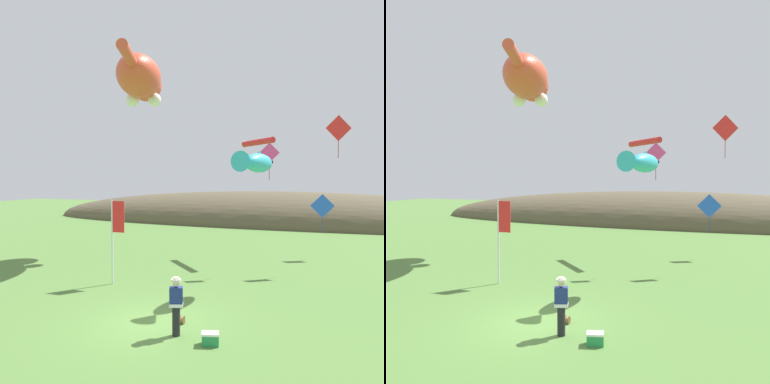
# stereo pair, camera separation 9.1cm
# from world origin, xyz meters

# --- Properties ---
(ground_plane) EXTENTS (120.00, 120.00, 0.00)m
(ground_plane) POSITION_xyz_m (0.00, 0.00, 0.00)
(ground_plane) COLOR #517A38
(distant_hill_ridge) EXTENTS (54.68, 12.46, 6.77)m
(distant_hill_ridge) POSITION_xyz_m (2.15, 29.58, 0.00)
(distant_hill_ridge) COLOR brown
(distant_hill_ridge) RESTS_ON ground
(festival_attendant) EXTENTS (0.48, 0.39, 1.77)m
(festival_attendant) POSITION_xyz_m (1.18, -0.61, 0.95)
(festival_attendant) COLOR black
(festival_attendant) RESTS_ON ground
(kite_spool) EXTENTS (0.15, 0.26, 0.26)m
(kite_spool) POSITION_xyz_m (1.00, 0.31, 0.13)
(kite_spool) COLOR olive
(kite_spool) RESTS_ON ground
(picnic_cooler) EXTENTS (0.56, 0.45, 0.36)m
(picnic_cooler) POSITION_xyz_m (2.33, -0.86, 0.18)
(picnic_cooler) COLOR #268C4C
(picnic_cooler) RESTS_ON ground
(festival_banner_pole) EXTENTS (0.66, 0.08, 3.80)m
(festival_banner_pole) POSITION_xyz_m (-3.49, 3.54, 2.48)
(festival_banner_pole) COLOR silver
(festival_banner_pole) RESTS_ON ground
(kite_giant_cat) EXTENTS (4.03, 8.67, 2.74)m
(kite_giant_cat) POSITION_xyz_m (-5.29, 9.44, 10.72)
(kite_giant_cat) COLOR #E04C33
(kite_fish_windsock) EXTENTS (1.43, 3.15, 0.94)m
(kite_fish_windsock) POSITION_xyz_m (2.58, 4.69, 5.42)
(kite_fish_windsock) COLOR #33B2CC
(kite_tube_streamer) EXTENTS (2.46, 2.52, 0.44)m
(kite_tube_streamer) POSITION_xyz_m (1.34, 11.92, 6.96)
(kite_tube_streamer) COLOR red
(kite_diamond_blue) EXTENTS (1.40, 0.24, 2.31)m
(kite_diamond_blue) POSITION_xyz_m (5.12, 12.72, 3.10)
(kite_diamond_blue) COLOR blue
(kite_diamond_pink) EXTENTS (1.02, 0.28, 1.95)m
(kite_diamond_pink) POSITION_xyz_m (2.56, 8.65, 6.06)
(kite_diamond_pink) COLOR #E53F8C
(kite_diamond_red) EXTENTS (1.31, 0.53, 2.30)m
(kite_diamond_red) POSITION_xyz_m (5.91, 10.60, 7.42)
(kite_diamond_red) COLOR red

